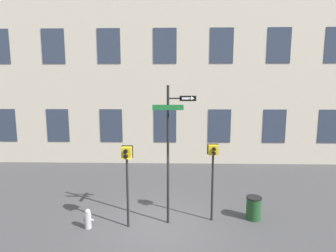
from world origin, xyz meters
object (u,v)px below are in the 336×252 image
(street_sign_pole, at_px, (170,144))
(pedestrian_signal_left, at_px, (127,164))
(fire_hydrant, at_px, (88,219))
(trash_bin, at_px, (254,208))
(pedestrian_signal_right, at_px, (213,162))

(street_sign_pole, distance_m, pedestrian_signal_left, 1.62)
(street_sign_pole, xyz_separation_m, pedestrian_signal_left, (-1.46, -0.31, -0.63))
(pedestrian_signal_left, xyz_separation_m, fire_hydrant, (-1.37, -0.14, -1.92))
(pedestrian_signal_left, height_order, fire_hydrant, pedestrian_signal_left)
(fire_hydrant, bearing_deg, pedestrian_signal_left, 5.68)
(street_sign_pole, bearing_deg, trash_bin, 6.66)
(trash_bin, bearing_deg, pedestrian_signal_right, -175.08)
(street_sign_pole, relative_size, fire_hydrant, 7.05)
(pedestrian_signal_left, bearing_deg, street_sign_pole, 11.85)
(street_sign_pole, height_order, pedestrian_signal_right, street_sign_pole)
(street_sign_pole, height_order, trash_bin, street_sign_pole)
(pedestrian_signal_left, relative_size, trash_bin, 3.40)
(pedestrian_signal_right, xyz_separation_m, trash_bin, (1.56, 0.13, -1.78))
(pedestrian_signal_right, bearing_deg, trash_bin, 4.92)
(pedestrian_signal_left, xyz_separation_m, trash_bin, (4.54, 0.67, -1.83))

